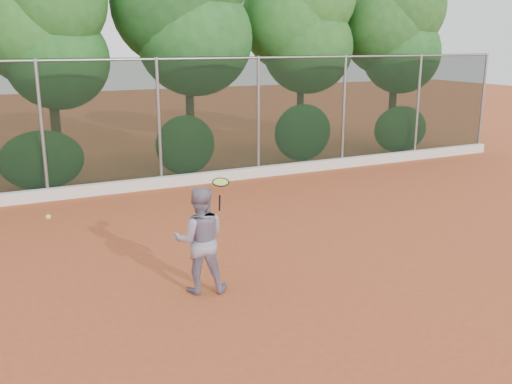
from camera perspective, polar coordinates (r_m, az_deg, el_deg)
name	(u,v)px	position (r m, az deg, el deg)	size (l,w,h in m)	color
ground	(281,276)	(9.90, 2.56, -8.35)	(80.00, 80.00, 0.00)	#A44A26
concrete_curb	(163,182)	(15.88, -9.24, 0.98)	(24.00, 0.20, 0.30)	silver
tennis_player	(200,240)	(9.06, -5.62, -4.78)	(0.84, 0.65, 1.73)	gray
chainlink_fence	(159,119)	(15.74, -9.69, 7.17)	(24.09, 0.09, 3.50)	black
foliage_backdrop	(116,23)	(17.40, -13.79, 16.07)	(23.70, 3.63, 7.55)	#3F2518
tennis_racket	(221,185)	(8.85, -3.56, 0.74)	(0.34, 0.34, 0.54)	black
tennis_ball_in_flight	(48,217)	(8.73, -20.05, -2.36)	(0.07, 0.07, 0.07)	#D0ED35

